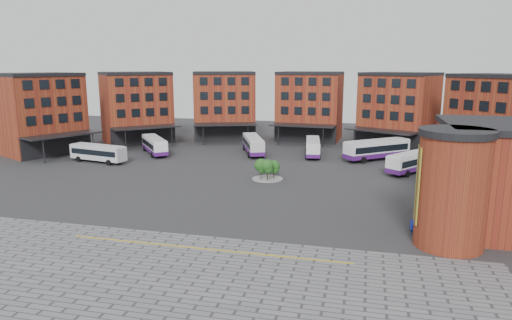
% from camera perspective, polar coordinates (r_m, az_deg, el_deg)
% --- Properties ---
extents(ground, '(160.00, 160.00, 0.00)m').
position_cam_1_polar(ground, '(54.45, -3.34, -5.30)').
color(ground, '#28282B').
rests_on(ground, ground).
extents(paving_zone, '(50.00, 22.00, 0.02)m').
position_cam_1_polar(paving_zone, '(34.69, -11.13, -15.87)').
color(paving_zone, slate).
rests_on(paving_zone, ground).
extents(yellow_line, '(26.00, 0.15, 0.02)m').
position_cam_1_polar(yellow_line, '(41.35, -6.42, -10.98)').
color(yellow_line, gold).
rests_on(yellow_line, paving_zone).
extents(main_building, '(94.14, 42.48, 14.60)m').
position_cam_1_polar(main_building, '(90.68, 0.81, 6.25)').
color(main_building, brown).
rests_on(main_building, ground).
extents(east_building, '(17.40, 15.40, 10.60)m').
position_cam_1_polar(east_building, '(49.69, 28.90, -2.13)').
color(east_building, brown).
rests_on(east_building, ground).
extents(tree_island, '(4.40, 4.40, 3.10)m').
position_cam_1_polar(tree_island, '(64.37, 1.41, -0.97)').
color(tree_island, gray).
rests_on(tree_island, ground).
extents(bus_a, '(10.62, 4.40, 2.93)m').
position_cam_1_polar(bus_a, '(80.54, -19.15, 0.95)').
color(bus_a, silver).
rests_on(bus_a, ground).
extents(bus_b, '(8.63, 10.03, 3.04)m').
position_cam_1_polar(bus_b, '(85.43, -12.58, 1.85)').
color(bus_b, white).
rests_on(bus_b, ground).
extents(bus_c, '(6.62, 11.39, 3.17)m').
position_cam_1_polar(bus_c, '(83.52, -0.36, 1.96)').
color(bus_c, silver).
rests_on(bus_c, ground).
extents(bus_d, '(3.66, 10.55, 2.91)m').
position_cam_1_polar(bus_d, '(82.42, 7.12, 1.64)').
color(bus_d, white).
rests_on(bus_d, ground).
extents(bus_e, '(11.27, 10.02, 3.47)m').
position_cam_1_polar(bus_e, '(80.64, 14.88, 1.32)').
color(bus_e, white).
rests_on(bus_e, ground).
extents(bus_f, '(8.64, 10.35, 3.11)m').
position_cam_1_polar(bus_f, '(72.98, 19.13, -0.16)').
color(bus_f, white).
rests_on(bus_f, ground).
extents(blue_car, '(4.39, 1.68, 1.43)m').
position_cam_1_polar(blue_car, '(47.55, 21.37, -7.78)').
color(blue_car, '#0B1F93').
rests_on(blue_car, ground).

